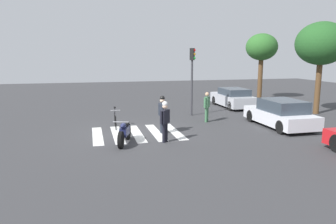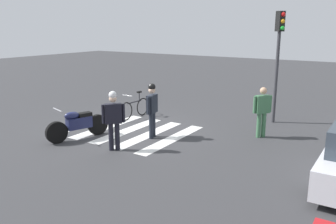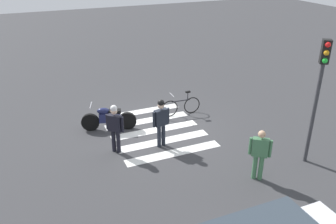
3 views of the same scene
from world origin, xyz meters
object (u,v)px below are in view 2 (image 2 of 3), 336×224
at_px(police_motorcycle, 78,124).
at_px(pedestrian_bystander, 262,109).
at_px(leaning_bicycle, 135,108).
at_px(officer_on_foot, 152,107).
at_px(traffic_light_pole, 278,49).
at_px(officer_by_motorcycle, 113,117).

distance_m(police_motorcycle, pedestrian_bystander, 5.88).
distance_m(leaning_bicycle, officer_on_foot, 2.74).
height_order(police_motorcycle, traffic_light_pole, traffic_light_pole).
distance_m(officer_on_foot, traffic_light_pole, 5.12).
distance_m(officer_by_motorcycle, pedestrian_bystander, 4.72).
bearing_deg(pedestrian_bystander, police_motorcycle, -55.67).
relative_size(officer_by_motorcycle, traffic_light_pole, 0.43).
distance_m(police_motorcycle, leaning_bicycle, 3.08).
bearing_deg(police_motorcycle, leaning_bicycle, -177.57).
relative_size(officer_on_foot, officer_by_motorcycle, 1.02).
bearing_deg(police_motorcycle, pedestrian_bystander, 124.33).
relative_size(leaning_bicycle, officer_on_foot, 0.96).
bearing_deg(officer_on_foot, traffic_light_pole, 145.54).
distance_m(police_motorcycle, traffic_light_pole, 7.44).
relative_size(police_motorcycle, traffic_light_pole, 0.50).
relative_size(officer_on_foot, traffic_light_pole, 0.44).
xyz_separation_m(police_motorcycle, officer_on_foot, (-1.37, 1.92, 0.55)).
distance_m(leaning_bicycle, pedestrian_bystander, 5.01).
bearing_deg(officer_by_motorcycle, traffic_light_pole, 151.74).
xyz_separation_m(leaning_bicycle, officer_on_foot, (1.71, 2.05, 0.64)).
relative_size(police_motorcycle, officer_on_foot, 1.14).
xyz_separation_m(leaning_bicycle, traffic_light_pole, (-2.28, 4.78, 2.33)).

